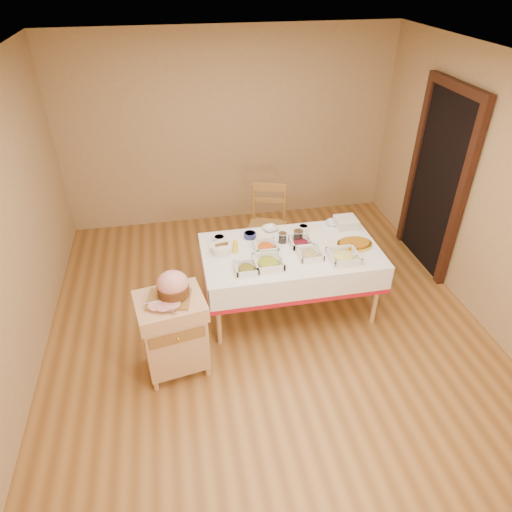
{
  "coord_description": "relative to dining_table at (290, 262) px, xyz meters",
  "views": [
    {
      "loc": [
        -0.81,
        -3.48,
        3.32
      ],
      "look_at": [
        -0.08,
        0.2,
        0.8
      ],
      "focal_mm": 32.0,
      "sensor_mm": 36.0,
      "label": 1
    }
  ],
  "objects": [
    {
      "name": "bowl_small_imported",
      "position": [
        0.59,
        0.41,
        0.18
      ],
      "size": [
        0.17,
        0.17,
        0.04
      ],
      "primitive_type": "imported",
      "rotation": [
        0.0,
        0.0,
        -0.27
      ],
      "color": "silver",
      "rests_on": "dining_table"
    },
    {
      "name": "preserve_jar_right",
      "position": [
        0.11,
        0.14,
        0.22
      ],
      "size": [
        0.1,
        0.1,
        0.13
      ],
      "color": "silver",
      "rests_on": "dining_table"
    },
    {
      "name": "bowl_white_imported",
      "position": [
        -0.12,
        0.42,
        0.18
      ],
      "size": [
        0.19,
        0.19,
        0.04
      ],
      "primitive_type": "imported",
      "rotation": [
        0.0,
        0.0,
        0.24
      ],
      "color": "silver",
      "rests_on": "dining_table"
    },
    {
      "name": "bread_basket",
      "position": [
        -0.7,
        0.09,
        0.2
      ],
      "size": [
        0.22,
        0.22,
        0.1
      ],
      "color": "white",
      "rests_on": "dining_table"
    },
    {
      "name": "brass_platter",
      "position": [
        0.67,
        -0.06,
        0.18
      ],
      "size": [
        0.37,
        0.27,
        0.05
      ],
      "color": "gold",
      "rests_on": "dining_table"
    },
    {
      "name": "serving_dish_b",
      "position": [
        -0.29,
        -0.24,
        0.2
      ],
      "size": [
        0.28,
        0.28,
        0.11
      ],
      "color": "silver",
      "rests_on": "dining_table"
    },
    {
      "name": "doorway",
      "position": [
        1.9,
        0.6,
        0.51
      ],
      "size": [
        0.09,
        1.1,
        2.2
      ],
      "color": "black",
      "rests_on": "ground"
    },
    {
      "name": "serving_dish_a",
      "position": [
        -0.51,
        -0.28,
        0.19
      ],
      "size": [
        0.22,
        0.22,
        0.1
      ],
      "color": "silver",
      "rests_on": "dining_table"
    },
    {
      "name": "serving_dish_c",
      "position": [
        0.15,
        -0.17,
        0.19
      ],
      "size": [
        0.24,
        0.24,
        0.1
      ],
      "color": "silver",
      "rests_on": "dining_table"
    },
    {
      "name": "small_bowl_left",
      "position": [
        -0.7,
        0.3,
        0.19
      ],
      "size": [
        0.13,
        0.13,
        0.06
      ],
      "color": "silver",
      "rests_on": "dining_table"
    },
    {
      "name": "room_shell",
      "position": [
        -0.3,
        -0.3,
        0.7
      ],
      "size": [
        5.0,
        5.0,
        5.0
      ],
      "color": "#96632E",
      "rests_on": "ground"
    },
    {
      "name": "plate_stack",
      "position": [
        0.72,
        0.35,
        0.21
      ],
      "size": [
        0.23,
        0.23,
        0.1
      ],
      "color": "silver",
      "rests_on": "dining_table"
    },
    {
      "name": "butcher_cart",
      "position": [
        -1.26,
        -0.66,
        -0.13
      ],
      "size": [
        0.66,
        0.58,
        0.83
      ],
      "color": "tan",
      "rests_on": "ground"
    },
    {
      "name": "ham_on_board",
      "position": [
        -1.22,
        -0.63,
        0.34
      ],
      "size": [
        0.39,
        0.37,
        0.26
      ],
      "color": "olive",
      "rests_on": "butcher_cart"
    },
    {
      "name": "preserve_jar_left",
      "position": [
        -0.05,
        0.15,
        0.21
      ],
      "size": [
        0.09,
        0.09,
        0.11
      ],
      "color": "silver",
      "rests_on": "dining_table"
    },
    {
      "name": "serving_dish_e",
      "position": [
        -0.25,
        0.04,
        0.2
      ],
      "size": [
        0.24,
        0.23,
        0.11
      ],
      "color": "silver",
      "rests_on": "dining_table"
    },
    {
      "name": "small_bowl_right",
      "position": [
        0.23,
        0.35,
        0.19
      ],
      "size": [
        0.11,
        0.11,
        0.06
      ],
      "color": "silver",
      "rests_on": "dining_table"
    },
    {
      "name": "serving_dish_f",
      "position": [
        0.12,
        0.06,
        0.19
      ],
      "size": [
        0.23,
        0.22,
        0.11
      ],
      "color": "silver",
      "rests_on": "dining_table"
    },
    {
      "name": "mustard_bottle",
      "position": [
        -0.57,
        0.06,
        0.23
      ],
      "size": [
        0.05,
        0.05,
        0.16
      ],
      "color": "yellow",
      "rests_on": "dining_table"
    },
    {
      "name": "small_bowl_mid",
      "position": [
        -0.37,
        0.32,
        0.19
      ],
      "size": [
        0.13,
        0.13,
        0.06
      ],
      "color": "navy",
      "rests_on": "dining_table"
    },
    {
      "name": "serving_dish_d",
      "position": [
        0.47,
        -0.27,
        0.2
      ],
      "size": [
        0.29,
        0.29,
        0.11
      ],
      "color": "silver",
      "rests_on": "dining_table"
    },
    {
      "name": "dining_chair",
      "position": [
        -0.03,
        0.95,
        -0.08
      ],
      "size": [
        0.57,
        0.55,
        1.0
      ],
      "color": "olive",
      "rests_on": "ground"
    },
    {
      "name": "dining_table",
      "position": [
        0.0,
        0.0,
        0.0
      ],
      "size": [
        1.82,
        1.02,
        0.76
      ],
      "color": "tan",
      "rests_on": "ground"
    }
  ]
}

